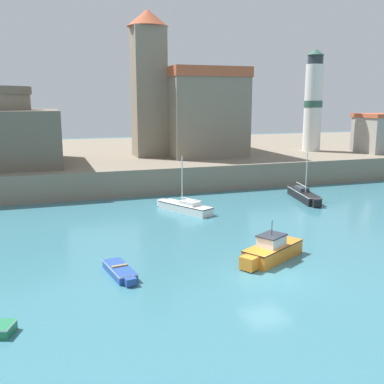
# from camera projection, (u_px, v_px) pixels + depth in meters

# --- Properties ---
(ground_plane) EXTENTS (200.00, 200.00, 0.00)m
(ground_plane) POSITION_uv_depth(u_px,v_px,m) (266.00, 276.00, 25.16)
(ground_plane) COLOR teal
(quay_seawall) EXTENTS (120.00, 40.00, 2.77)m
(quay_seawall) POSITION_uv_depth(u_px,v_px,m) (127.00, 159.00, 64.70)
(quay_seawall) COLOR gray
(quay_seawall) RESTS_ON ground
(dinghy_blue_0) EXTENTS (1.55, 3.66, 0.56)m
(dinghy_blue_0) POSITION_uv_depth(u_px,v_px,m) (120.00, 271.00, 25.16)
(dinghy_blue_0) COLOR #284C9E
(dinghy_blue_0) RESTS_ON ground
(sailboat_black_2) EXTENTS (2.52, 6.70, 4.75)m
(sailboat_black_2) POSITION_uv_depth(u_px,v_px,m) (304.00, 195.00, 44.22)
(sailboat_black_2) COLOR black
(sailboat_black_2) RESTS_ON ground
(motorboat_orange_3) EXTENTS (5.17, 3.70, 2.51)m
(motorboat_orange_3) POSITION_uv_depth(u_px,v_px,m) (271.00, 250.00, 27.58)
(motorboat_orange_3) COLOR orange
(motorboat_orange_3) RESTS_ON ground
(sailboat_white_4) EXTENTS (3.80, 5.79, 4.90)m
(sailboat_white_4) POSITION_uv_depth(u_px,v_px,m) (185.00, 207.00, 39.53)
(sailboat_white_4) COLOR white
(sailboat_white_4) RESTS_ON ground
(church) EXTENTS (13.87, 16.12, 17.49)m
(church) POSITION_uv_depth(u_px,v_px,m) (187.00, 107.00, 59.02)
(church) COLOR gray
(church) RESTS_ON quay_seawall
(lighthouse) EXTENTS (2.46, 2.46, 13.62)m
(lighthouse) POSITION_uv_depth(u_px,v_px,m) (313.00, 102.00, 61.10)
(lighthouse) COLOR silver
(lighthouse) RESTS_ON quay_seawall
(harbor_shed_mid_row) EXTENTS (6.64, 5.32, 5.17)m
(harbor_shed_mid_row) POSITION_uv_depth(u_px,v_px,m) (383.00, 133.00, 60.13)
(harbor_shed_mid_row) COLOR gray
(harbor_shed_mid_row) RESTS_ON quay_seawall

